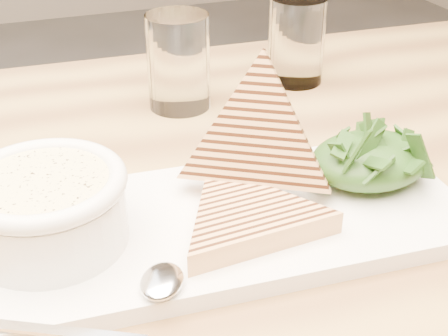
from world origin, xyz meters
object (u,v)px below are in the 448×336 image
object	(u,v)px
glass_far	(296,41)
platter	(232,221)
soup_bowl	(49,216)
glass_near	(179,62)
table_top	(188,231)

from	to	relation	value
glass_far	platter	bearing A→B (deg)	-124.64
platter	soup_bowl	bearing A→B (deg)	174.68
platter	glass_near	bearing A→B (deg)	83.11
platter	glass_far	xyz separation A→B (m)	(0.20, 0.28, 0.05)
glass_near	soup_bowl	bearing A→B (deg)	-126.13
platter	soup_bowl	distance (m)	0.15
platter	soup_bowl	world-z (taller)	soup_bowl
glass_near	glass_far	bearing A→B (deg)	8.45
glass_near	glass_far	world-z (taller)	glass_near
table_top	glass_far	xyz separation A→B (m)	(0.23, 0.25, 0.07)
table_top	platter	bearing A→B (deg)	-50.96
table_top	glass_near	size ratio (longest dim) A/B	11.19
soup_bowl	glass_near	xyz separation A→B (m)	(0.18, 0.25, 0.02)
platter	glass_far	distance (m)	0.35
soup_bowl	glass_near	bearing A→B (deg)	53.87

